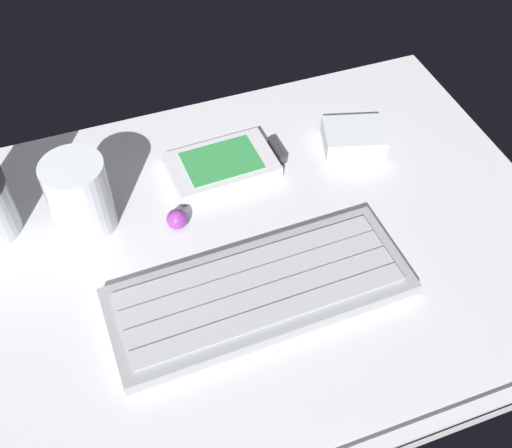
% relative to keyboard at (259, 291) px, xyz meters
% --- Properties ---
extents(ground_plane, '(0.64, 0.48, 0.03)m').
position_rel_keyboard_xyz_m(ground_plane, '(0.02, 0.06, -0.02)').
color(ground_plane, silver).
extents(keyboard, '(0.29, 0.12, 0.02)m').
position_rel_keyboard_xyz_m(keyboard, '(0.00, 0.00, 0.00)').
color(keyboard, '#93969B').
rests_on(keyboard, ground_plane).
extents(handheld_device, '(0.13, 0.08, 0.02)m').
position_rel_keyboard_xyz_m(handheld_device, '(0.03, 0.18, -0.00)').
color(handheld_device, silver).
rests_on(handheld_device, ground_plane).
extents(juice_cup, '(0.06, 0.06, 0.09)m').
position_rel_keyboard_xyz_m(juice_cup, '(-0.14, 0.15, 0.03)').
color(juice_cup, silver).
rests_on(juice_cup, ground_plane).
extents(charger_block, '(0.08, 0.07, 0.02)m').
position_rel_keyboard_xyz_m(charger_block, '(0.18, 0.16, 0.00)').
color(charger_block, silver).
rests_on(charger_block, ground_plane).
extents(trackball_mouse, '(0.02, 0.02, 0.02)m').
position_rel_keyboard_xyz_m(trackball_mouse, '(-0.05, 0.11, 0.00)').
color(trackball_mouse, purple).
rests_on(trackball_mouse, ground_plane).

